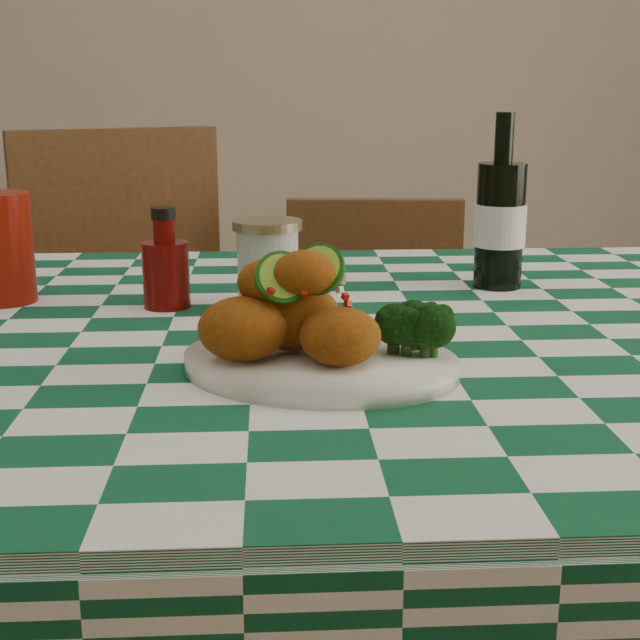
{
  "coord_description": "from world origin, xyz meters",
  "views": [
    {
      "loc": [
        0.02,
        -1.03,
        1.07
      ],
      "look_at": [
        0.07,
        -0.17,
        0.84
      ],
      "focal_mm": 50.0,
      "sensor_mm": 36.0,
      "label": 1
    }
  ],
  "objects_px": {
    "dining_table": "(260,618)",
    "beer_bottle": "(501,201)",
    "fried_chicken_pile": "(304,304)",
    "wooden_chair_left": "(150,374)",
    "plate": "(320,364)",
    "ketchup_bottle": "(165,258)",
    "red_tumbler": "(1,248)",
    "wooden_chair_right": "(376,410)",
    "mason_jar": "(268,265)"
  },
  "relations": [
    {
      "from": "ketchup_bottle",
      "to": "beer_bottle",
      "type": "height_order",
      "value": "beer_bottle"
    },
    {
      "from": "plate",
      "to": "dining_table",
      "type": "bearing_deg",
      "value": 112.38
    },
    {
      "from": "dining_table",
      "to": "fried_chicken_pile",
      "type": "bearing_deg",
      "value": -72.35
    },
    {
      "from": "dining_table",
      "to": "red_tumbler",
      "type": "xyz_separation_m",
      "value": [
        -0.34,
        0.16,
        0.47
      ]
    },
    {
      "from": "ketchup_bottle",
      "to": "wooden_chair_left",
      "type": "relative_size",
      "value": 0.13
    },
    {
      "from": "dining_table",
      "to": "mason_jar",
      "type": "distance_m",
      "value": 0.46
    },
    {
      "from": "plate",
      "to": "wooden_chair_right",
      "type": "relative_size",
      "value": 0.34
    },
    {
      "from": "fried_chicken_pile",
      "to": "mason_jar",
      "type": "relative_size",
      "value": 1.44
    },
    {
      "from": "dining_table",
      "to": "wooden_chair_right",
      "type": "relative_size",
      "value": 1.99
    },
    {
      "from": "plate",
      "to": "mason_jar",
      "type": "height_order",
      "value": "mason_jar"
    },
    {
      "from": "red_tumbler",
      "to": "wooden_chair_right",
      "type": "xyz_separation_m",
      "value": [
        0.57,
        0.54,
        -0.44
      ]
    },
    {
      "from": "red_tumbler",
      "to": "beer_bottle",
      "type": "xyz_separation_m",
      "value": [
        0.69,
        0.05,
        0.05
      ]
    },
    {
      "from": "dining_table",
      "to": "beer_bottle",
      "type": "relative_size",
      "value": 6.72
    },
    {
      "from": "fried_chicken_pile",
      "to": "plate",
      "type": "bearing_deg",
      "value": 0.0
    },
    {
      "from": "dining_table",
      "to": "fried_chicken_pile",
      "type": "height_order",
      "value": "fried_chicken_pile"
    },
    {
      "from": "fried_chicken_pile",
      "to": "red_tumbler",
      "type": "bearing_deg",
      "value": 139.96
    },
    {
      "from": "beer_bottle",
      "to": "wooden_chair_right",
      "type": "relative_size",
      "value": 0.3
    },
    {
      "from": "ketchup_bottle",
      "to": "wooden_chair_right",
      "type": "distance_m",
      "value": 0.8
    },
    {
      "from": "plate",
      "to": "wooden_chair_left",
      "type": "xyz_separation_m",
      "value": [
        -0.3,
        0.91,
        -0.31
      ]
    },
    {
      "from": "plate",
      "to": "wooden_chair_left",
      "type": "bearing_deg",
      "value": 108.29
    },
    {
      "from": "plate",
      "to": "red_tumbler",
      "type": "bearing_deg",
      "value": 141.07
    },
    {
      "from": "beer_bottle",
      "to": "wooden_chair_left",
      "type": "bearing_deg",
      "value": 137.67
    },
    {
      "from": "red_tumbler",
      "to": "dining_table",
      "type": "bearing_deg",
      "value": -25.34
    },
    {
      "from": "beer_bottle",
      "to": "mason_jar",
      "type": "bearing_deg",
      "value": -161.56
    },
    {
      "from": "red_tumbler",
      "to": "fried_chicken_pile",
      "type": "bearing_deg",
      "value": -40.04
    },
    {
      "from": "fried_chicken_pile",
      "to": "beer_bottle",
      "type": "xyz_separation_m",
      "value": [
        0.29,
        0.38,
        0.05
      ]
    },
    {
      "from": "red_tumbler",
      "to": "beer_bottle",
      "type": "relative_size",
      "value": 0.59
    },
    {
      "from": "dining_table",
      "to": "wooden_chair_left",
      "type": "height_order",
      "value": "wooden_chair_left"
    },
    {
      "from": "dining_table",
      "to": "red_tumbler",
      "type": "relative_size",
      "value": 11.32
    },
    {
      "from": "plate",
      "to": "red_tumbler",
      "type": "relative_size",
      "value": 1.93
    },
    {
      "from": "wooden_chair_left",
      "to": "wooden_chair_right",
      "type": "height_order",
      "value": "wooden_chair_left"
    },
    {
      "from": "fried_chicken_pile",
      "to": "beer_bottle",
      "type": "distance_m",
      "value": 0.49
    },
    {
      "from": "red_tumbler",
      "to": "ketchup_bottle",
      "type": "height_order",
      "value": "red_tumbler"
    },
    {
      "from": "beer_bottle",
      "to": "fried_chicken_pile",
      "type": "bearing_deg",
      "value": -127.6
    },
    {
      "from": "dining_table",
      "to": "plate",
      "type": "distance_m",
      "value": 0.44
    },
    {
      "from": "fried_chicken_pile",
      "to": "ketchup_bottle",
      "type": "xyz_separation_m",
      "value": [
        -0.17,
        0.29,
        -0.01
      ]
    },
    {
      "from": "beer_bottle",
      "to": "wooden_chair_left",
      "type": "relative_size",
      "value": 0.25
    },
    {
      "from": "fried_chicken_pile",
      "to": "red_tumbler",
      "type": "xyz_separation_m",
      "value": [
        -0.39,
        0.33,
        0.0
      ]
    },
    {
      "from": "mason_jar",
      "to": "fried_chicken_pile",
      "type": "bearing_deg",
      "value": -82.4
    },
    {
      "from": "wooden_chair_left",
      "to": "wooden_chair_right",
      "type": "distance_m",
      "value": 0.48
    },
    {
      "from": "plate",
      "to": "ketchup_bottle",
      "type": "height_order",
      "value": "ketchup_bottle"
    },
    {
      "from": "ketchup_bottle",
      "to": "beer_bottle",
      "type": "distance_m",
      "value": 0.48
    },
    {
      "from": "wooden_chair_left",
      "to": "ketchup_bottle",
      "type": "bearing_deg",
      "value": -102.04
    },
    {
      "from": "beer_bottle",
      "to": "wooden_chair_left",
      "type": "distance_m",
      "value": 0.89
    },
    {
      "from": "dining_table",
      "to": "ketchup_bottle",
      "type": "height_order",
      "value": "ketchup_bottle"
    },
    {
      "from": "wooden_chair_right",
      "to": "mason_jar",
      "type": "bearing_deg",
      "value": -106.35
    },
    {
      "from": "fried_chicken_pile",
      "to": "wooden_chair_right",
      "type": "height_order",
      "value": "fried_chicken_pile"
    },
    {
      "from": "ketchup_bottle",
      "to": "dining_table",
      "type": "bearing_deg",
      "value": -45.48
    },
    {
      "from": "dining_table",
      "to": "wooden_chair_right",
      "type": "height_order",
      "value": "wooden_chair_right"
    },
    {
      "from": "dining_table",
      "to": "fried_chicken_pile",
      "type": "relative_size",
      "value": 9.91
    }
  ]
}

